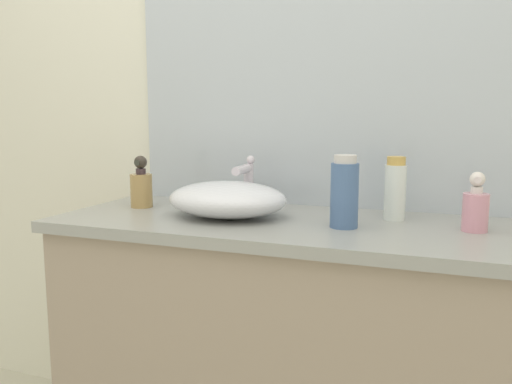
{
  "coord_description": "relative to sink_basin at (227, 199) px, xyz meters",
  "views": [
    {
      "loc": [
        0.51,
        -0.97,
        1.15
      ],
      "look_at": [
        -0.0,
        0.4,
        0.93
      ],
      "focal_mm": 36.38,
      "sensor_mm": 36.0,
      "label": 1
    }
  ],
  "objects": [
    {
      "name": "wall_mirror_panel",
      "position": [
        0.18,
        0.28,
        0.48
      ],
      "size": [
        1.24,
        0.01,
        1.06
      ],
      "primitive_type": "cube",
      "color": "#B2BCC6",
      "rests_on": "vanity_counter"
    },
    {
      "name": "soap_dispenser",
      "position": [
        0.68,
        0.05,
        0.01
      ],
      "size": [
        0.07,
        0.07,
        0.16
      ],
      "color": "pink",
      "rests_on": "vanity_counter"
    },
    {
      "name": "bathroom_wall_rear",
      "position": [
        0.1,
        0.32,
        0.4
      ],
      "size": [
        6.0,
        0.06,
        2.6
      ],
      "primitive_type": "cube",
      "color": "silver",
      "rests_on": "ground"
    },
    {
      "name": "vanity_counter",
      "position": [
        0.18,
        0.01,
        -0.47
      ],
      "size": [
        1.36,
        0.54,
        0.85
      ],
      "color": "gray",
      "rests_on": "ground"
    },
    {
      "name": "spray_can",
      "position": [
        -0.33,
        0.05,
        0.02
      ],
      "size": [
        0.07,
        0.07,
        0.17
      ],
      "color": "#A9874F",
      "rests_on": "vanity_counter"
    },
    {
      "name": "faucet",
      "position": [
        -0.0,
        0.16,
        0.04
      ],
      "size": [
        0.03,
        0.14,
        0.17
      ],
      "color": "silver",
      "rests_on": "vanity_counter"
    },
    {
      "name": "sink_basin",
      "position": [
        0.0,
        0.0,
        0.0
      ],
      "size": [
        0.36,
        0.28,
        0.1
      ],
      "primitive_type": "ellipsoid",
      "color": "silver",
      "rests_on": "vanity_counter"
    },
    {
      "name": "perfume_bottle",
      "position": [
        0.47,
        0.13,
        0.04
      ],
      "size": [
        0.06,
        0.06,
        0.18
      ],
      "color": "white",
      "rests_on": "vanity_counter"
    },
    {
      "name": "lotion_bottle",
      "position": [
        0.35,
        -0.02,
        0.04
      ],
      "size": [
        0.07,
        0.07,
        0.19
      ],
      "color": "#476797",
      "rests_on": "vanity_counter"
    }
  ]
}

